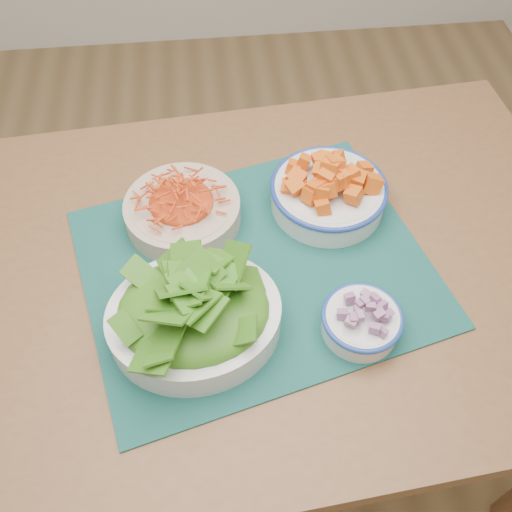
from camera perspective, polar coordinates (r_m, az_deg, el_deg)
The scene contains 7 objects.
ground at distance 1.67m, azimuth -10.07°, elevation -18.86°, with size 4.00×4.00×0.00m, color olive.
table at distance 1.10m, azimuth -0.05°, elevation -3.41°, with size 1.34×0.95×0.75m.
placemat at distance 1.01m, azimuth -0.00°, elevation -1.09°, with size 0.59×0.49×0.00m, color #0C3330.
carrot_bowl at distance 1.06m, azimuth -7.40°, elevation 4.86°, with size 0.25×0.25×0.08m.
squash_bowl at distance 1.08m, azimuth 7.31°, elevation 6.77°, with size 0.25×0.25×0.10m.
lettuce_bowl at distance 0.89m, azimuth -6.30°, elevation -5.40°, with size 0.30×0.26×0.13m.
onion_bowl at distance 0.93m, azimuth 10.55°, elevation -6.19°, with size 0.15×0.15×0.07m.
Camera 1 is at (0.22, -0.54, 1.57)m, focal length 40.00 mm.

